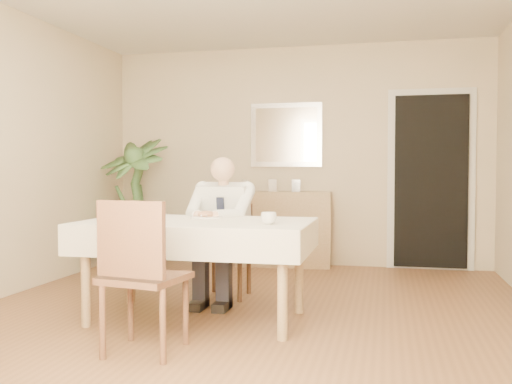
% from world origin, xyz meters
% --- Properties ---
extents(room, '(5.00, 5.02, 2.60)m').
position_xyz_m(room, '(0.00, 0.00, 1.30)').
color(room, brown).
rests_on(room, ground).
extents(window, '(1.34, 0.04, 1.44)m').
position_xyz_m(window, '(0.00, -2.47, 1.45)').
color(window, beige).
rests_on(window, room).
extents(doorway, '(0.96, 0.07, 2.10)m').
position_xyz_m(doorway, '(1.55, 2.46, 1.00)').
color(doorway, beige).
rests_on(doorway, ground).
extents(mirror, '(0.86, 0.04, 0.76)m').
position_xyz_m(mirror, '(-0.12, 2.47, 1.55)').
color(mirror, silver).
rests_on(mirror, room).
extents(dining_table, '(1.72, 1.02, 0.75)m').
position_xyz_m(dining_table, '(-0.33, -0.20, 0.67)').
color(dining_table, '#A48459').
rests_on(dining_table, ground).
extents(chair_far, '(0.42, 0.42, 0.82)m').
position_xyz_m(chair_far, '(-0.33, 0.68, 0.46)').
color(chair_far, '#492A17').
rests_on(chair_far, ground).
extents(chair_near, '(0.52, 0.52, 0.96)m').
position_xyz_m(chair_near, '(-0.40, -1.08, 0.54)').
color(chair_near, '#492A17').
rests_on(chair_near, ground).
extents(seated_man, '(0.48, 0.72, 1.24)m').
position_xyz_m(seated_man, '(-0.33, 0.39, 0.69)').
color(seated_man, white).
rests_on(seated_man, ground).
extents(plate, '(0.26, 0.26, 0.02)m').
position_xyz_m(plate, '(-0.33, 0.03, 0.76)').
color(plate, white).
rests_on(plate, dining_table).
extents(food, '(0.14, 0.14, 0.06)m').
position_xyz_m(food, '(-0.33, 0.03, 0.78)').
color(food, '#9C6746').
rests_on(food, dining_table).
extents(knife, '(0.01, 0.13, 0.01)m').
position_xyz_m(knife, '(-0.29, -0.03, 0.78)').
color(knife, silver).
rests_on(knife, dining_table).
extents(fork, '(0.01, 0.13, 0.01)m').
position_xyz_m(fork, '(-0.37, -0.03, 0.78)').
color(fork, silver).
rests_on(fork, dining_table).
extents(coffee_mug, '(0.15, 0.15, 0.09)m').
position_xyz_m(coffee_mug, '(0.26, -0.37, 0.80)').
color(coffee_mug, white).
rests_on(coffee_mug, dining_table).
extents(sideboard, '(1.12, 0.46, 0.88)m').
position_xyz_m(sideboard, '(-0.12, 2.32, 0.44)').
color(sideboard, '#A48459').
rests_on(sideboard, ground).
extents(photo_frame_left, '(0.10, 0.02, 0.14)m').
position_xyz_m(photo_frame_left, '(-0.58, 2.33, 0.95)').
color(photo_frame_left, silver).
rests_on(photo_frame_left, sideboard).
extents(photo_frame_center, '(0.10, 0.02, 0.14)m').
position_xyz_m(photo_frame_center, '(-0.26, 2.39, 0.95)').
color(photo_frame_center, silver).
rests_on(photo_frame_center, sideboard).
extents(photo_frame_right, '(0.10, 0.02, 0.14)m').
position_xyz_m(photo_frame_right, '(0.03, 2.32, 0.95)').
color(photo_frame_right, silver).
rests_on(photo_frame_right, sideboard).
extents(potted_palm, '(1.06, 1.06, 1.50)m').
position_xyz_m(potted_palm, '(-1.81, 1.88, 0.75)').
color(potted_palm, '#325226').
rests_on(potted_palm, ground).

